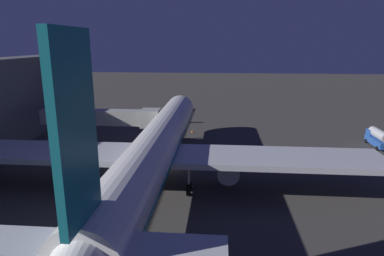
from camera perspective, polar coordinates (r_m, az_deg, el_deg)
The scene contains 7 objects.
ground_plane at distance 51.01m, azimuth -4.31°, elevation -6.44°, with size 320.00×320.00×0.00m, color #383533.
airliner_at_gate at distance 41.65m, azimuth -6.21°, elevation -3.63°, with size 55.21×57.36×18.84m.
jet_bridge at distance 60.21m, azimuth -13.84°, elevation 1.75°, with size 21.03×3.40×6.91m.
apron_floodlight_mast at distance 72.75m, azimuth -22.59°, elevation 5.98°, with size 2.90×0.50×14.96m.
fuel_tanker at distance 68.36m, azimuth 29.09°, elevation -1.41°, with size 2.46×6.55×3.15m.
traffic_cone_nose_port at distance 69.33m, azimuth 0.04°, elevation -0.53°, with size 0.36×0.36×0.55m, color orange.
traffic_cone_nose_starboard at distance 69.83m, azimuth -3.57°, elevation -0.45°, with size 0.36×0.36×0.55m, color orange.
Camera 1 is at (-7.79, 47.07, 18.04)m, focal length 31.38 mm.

